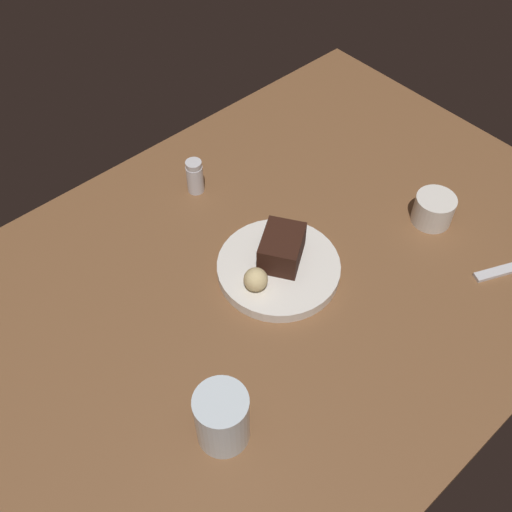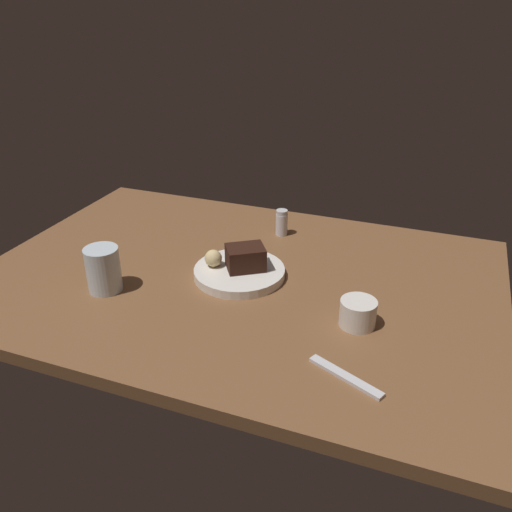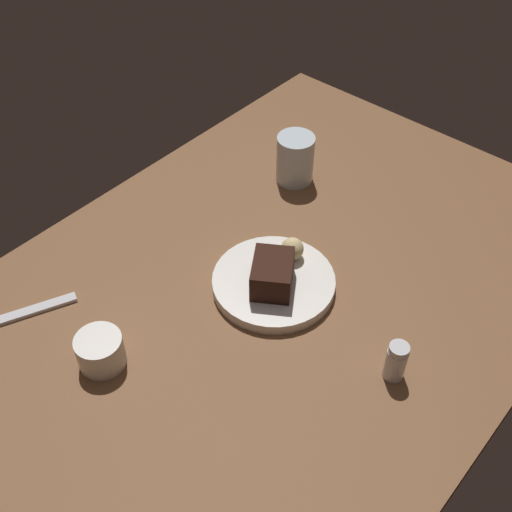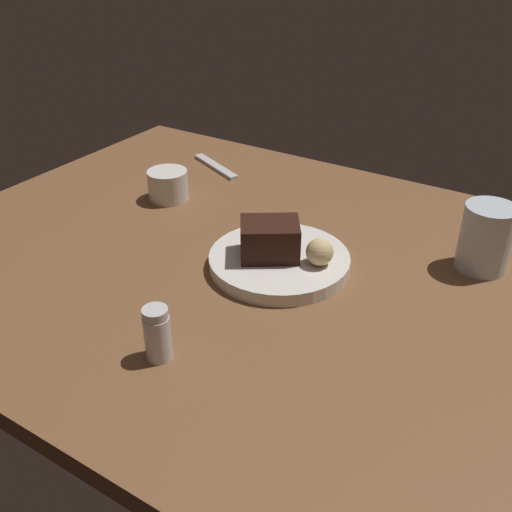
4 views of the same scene
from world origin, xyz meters
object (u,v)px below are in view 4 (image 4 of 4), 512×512
object	(u,v)px
chocolate_cake_slice	(270,239)
dessert_spoon	(216,166)
dessert_plate	(279,261)
bread_roll	(320,252)
salt_shaker	(157,334)
coffee_cup	(168,185)
water_glass	(486,238)

from	to	relation	value
chocolate_cake_slice	dessert_spoon	world-z (taller)	chocolate_cake_slice
dessert_plate	dessert_spoon	size ratio (longest dim) A/B	1.42
bread_roll	salt_shaker	xyz separation A→B (cm)	(-8.05, -26.60, -0.59)
chocolate_cake_slice	bread_roll	world-z (taller)	chocolate_cake_slice
dessert_plate	dessert_spoon	bearing A→B (deg)	139.24
salt_shaker	chocolate_cake_slice	bearing A→B (deg)	88.62
salt_shaker	coffee_cup	size ratio (longest dim) A/B	0.96
dessert_plate	dessert_spoon	distance (cm)	41.10
coffee_cup	dessert_spoon	world-z (taller)	coffee_cup
chocolate_cake_slice	coffee_cup	distance (cm)	30.46
chocolate_cake_slice	dessert_spoon	xyz separation A→B (cm)	(-29.84, 27.61, -4.46)
dessert_plate	bread_roll	distance (cm)	6.94
salt_shaker	water_glass	size ratio (longest dim) A/B	0.70
dessert_plate	salt_shaker	bearing A→B (deg)	-94.21
water_glass	coffee_cup	distance (cm)	55.99
dessert_plate	chocolate_cake_slice	bearing A→B (deg)	-149.08
water_glass	dessert_plate	bearing A→B (deg)	-148.03
bread_roll	water_glass	bearing A→B (deg)	37.69
dessert_plate	dessert_spoon	world-z (taller)	dessert_plate
bread_roll	coffee_cup	xyz separation A→B (cm)	(-35.91, 8.96, -1.32)
bread_roll	water_glass	distance (cm)	24.90
dessert_plate	salt_shaker	distance (cm)	25.87
dessert_plate	coffee_cup	distance (cm)	31.39
bread_roll	dessert_spoon	xyz separation A→B (cm)	(-37.29, 25.91, -3.76)
salt_shaker	dessert_plate	bearing A→B (deg)	85.79
dessert_spoon	salt_shaker	bearing A→B (deg)	-36.88
dessert_plate	bread_roll	xyz separation A→B (cm)	(6.16, 0.92, 3.07)
bread_roll	coffee_cup	size ratio (longest dim) A/B	0.55
salt_shaker	dessert_spoon	size ratio (longest dim) A/B	0.48
chocolate_cake_slice	coffee_cup	xyz separation A→B (cm)	(-28.46, 10.65, -2.02)
bread_roll	dessert_plate	bearing A→B (deg)	-171.50
water_glass	salt_shaker	bearing A→B (deg)	-123.55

